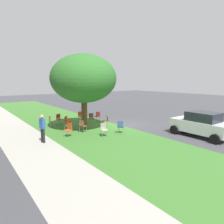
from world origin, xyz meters
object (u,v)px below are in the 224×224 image
chair_8 (91,117)px  pedestrian_0 (42,127)px  chair_2 (59,118)px  chair_4 (97,116)px  chair_7 (104,128)px  chair_1 (81,116)px  chair_3 (69,129)px  chair_11 (69,124)px  chair_0 (106,120)px  chair_6 (67,121)px  chair_5 (51,121)px  chair_10 (121,126)px  parked_car (201,124)px  chair_9 (82,125)px  street_tree (84,79)px

chair_8 → pedestrian_0: bearing=119.3°
chair_8 → pedestrian_0: pedestrian_0 is taller
chair_2 → chair_4: bearing=-104.8°
chair_7 → pedestrian_0: size_ratio=0.52×
chair_2 → pedestrian_0: 5.00m
chair_1 → chair_3: 4.95m
chair_7 → chair_11: (2.68, 1.28, 0.00)m
chair_0 → chair_6: same height
chair_5 → chair_6: same height
chair_2 → chair_10: size_ratio=1.00×
chair_8 → parked_car: parked_car is taller
chair_2 → chair_9: bearing=-175.2°
street_tree → chair_11: 3.48m
chair_10 → chair_4: bearing=-11.8°
street_tree → chair_10: bearing=-150.0°
chair_9 → chair_1: bearing=-26.4°
chair_6 → chair_1: bearing=-53.7°
chair_3 → chair_7: size_ratio=1.00×
pedestrian_0 → chair_6: bearing=-45.2°
chair_1 → chair_4: 1.51m
chair_5 → chair_11: same height
chair_4 → chair_10: size_ratio=1.00×
chair_8 → parked_car: (-7.80, -3.67, 0.32)m
chair_4 → chair_7: same height
chair_0 → chair_10: (-2.38, 0.44, 0.00)m
chair_4 → chair_5: same height
pedestrian_0 → chair_0: bearing=-77.1°
chair_10 → chair_6: bearing=30.0°
chair_6 → chair_7: (-3.82, -0.89, 0.00)m
chair_1 → chair_9: (-3.57, 1.77, 0.00)m
parked_car → chair_6: bearing=37.6°
chair_1 → chair_10: 5.37m
chair_11 → chair_6: bearing=-18.9°
chair_7 → chair_0: bearing=-38.2°
chair_9 → chair_10: 2.71m
chair_2 → chair_7: 5.29m
chair_6 → parked_car: parked_car is taller
chair_0 → parked_car: (-6.20, -3.25, 0.32)m
street_tree → pedestrian_0: size_ratio=3.30×
chair_1 → chair_2: same height
chair_3 → pedestrian_0: size_ratio=0.52×
chair_2 → parked_car: size_ratio=0.24×
chair_9 → chair_2: bearing=4.8°
chair_0 → chair_7: (-2.29, 1.80, 0.00)m
chair_1 → chair_8: 1.41m
chair_11 → chair_10: bearing=-136.3°
chair_7 → chair_11: size_ratio=1.00×
chair_7 → chair_9: same height
chair_1 → chair_5: bearing=102.2°
chair_2 → chair_6: size_ratio=1.00×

